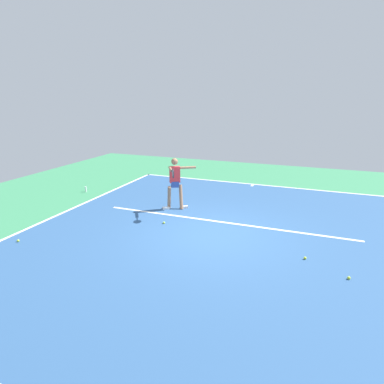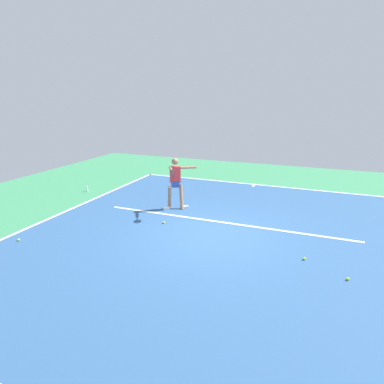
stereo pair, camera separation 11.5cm
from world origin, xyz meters
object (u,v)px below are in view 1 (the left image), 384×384
tennis_ball_near_service_line (349,278)px  tennis_ball_centre_court (18,241)px  tennis_ball_by_sideline (305,258)px  tennis_ball_far_corner (164,223)px  tennis_player (175,180)px  water_bottle (86,189)px

tennis_ball_near_service_line → tennis_ball_centre_court: bearing=7.8°
tennis_ball_by_sideline → tennis_ball_far_corner: (4.05, -0.84, 0.00)m
tennis_player → water_bottle: tennis_player is taller
tennis_ball_by_sideline → tennis_ball_far_corner: size_ratio=1.00×
tennis_player → water_bottle: size_ratio=7.91×
tennis_ball_by_sideline → tennis_ball_far_corner: bearing=-11.8°
tennis_ball_far_corner → tennis_ball_near_service_line: (-4.95, 1.44, 0.00)m
tennis_player → tennis_ball_by_sideline: (-4.28, 2.21, -0.96)m
tennis_ball_by_sideline → tennis_ball_near_service_line: 1.08m
tennis_player → tennis_ball_near_service_line: (-5.18, 2.81, -0.96)m
water_bottle → tennis_player: bearing=171.8°
tennis_ball_by_sideline → tennis_ball_centre_court: (7.05, 1.68, 0.00)m
tennis_ball_by_sideline → tennis_ball_near_service_line: size_ratio=1.00×
tennis_player → tennis_ball_far_corner: 1.69m
tennis_ball_far_corner → tennis_ball_near_service_line: same height
tennis_ball_centre_court → water_bottle: water_bottle is taller
tennis_player → tennis_ball_far_corner: size_ratio=26.35×
tennis_player → tennis_ball_centre_court: bearing=22.8°
tennis_player → tennis_ball_by_sideline: 4.91m
tennis_player → tennis_ball_near_service_line: size_ratio=26.35×
water_bottle → tennis_ball_by_sideline: bearing=161.6°
tennis_ball_near_service_line → water_bottle: (9.32, -3.40, 0.08)m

